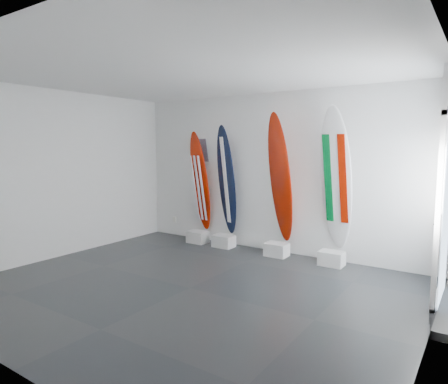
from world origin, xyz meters
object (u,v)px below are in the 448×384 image
Objects in this scene: surfboard_italy at (336,179)px; surfboard_navy at (227,181)px; surfboard_usa at (200,182)px; surfboard_swiss at (280,178)px.

surfboard_navy is at bearing -171.51° from surfboard_italy.
surfboard_navy is (0.66, 0.00, 0.06)m from surfboard_usa.
surfboard_swiss is at bearing 10.57° from surfboard_usa.
surfboard_swiss reaches higher than surfboard_usa.
surfboard_usa is 0.85× the size of surfboard_italy.
surfboard_italy is (2.85, 0.00, 0.18)m from surfboard_usa.
surfboard_navy is at bearing -158.72° from surfboard_swiss.
surfboard_navy is 1.17m from surfboard_swiss.
surfboard_italy reaches higher than surfboard_usa.
surfboard_swiss is (1.17, 0.00, 0.09)m from surfboard_navy.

